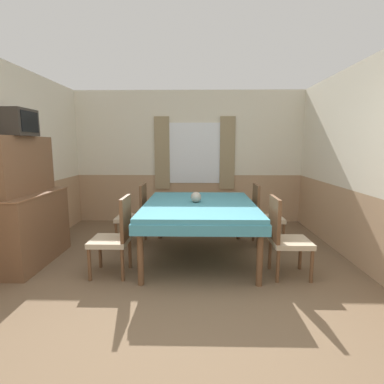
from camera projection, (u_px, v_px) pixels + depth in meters
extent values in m
plane|color=brown|center=(176.00, 328.00, 2.56)|extent=(16.00, 16.00, 0.00)
cube|color=silver|center=(189.00, 133.00, 5.91)|extent=(4.87, 0.05, 1.65)
cube|color=tan|center=(189.00, 198.00, 6.11)|extent=(4.87, 0.05, 0.95)
cube|color=white|center=(195.00, 153.00, 5.93)|extent=(1.11, 0.01, 1.19)
cube|color=#998460|center=(162.00, 153.00, 5.93)|extent=(0.29, 0.03, 1.42)
cube|color=#998460|center=(227.00, 153.00, 5.90)|extent=(0.29, 0.03, 1.42)
cube|color=silver|center=(21.00, 128.00, 4.13)|extent=(0.05, 4.05, 1.65)
cube|color=tan|center=(29.00, 220.00, 4.33)|extent=(0.05, 4.05, 0.95)
cube|color=silver|center=(352.00, 128.00, 4.04)|extent=(0.05, 4.05, 1.65)
cube|color=tan|center=(344.00, 222.00, 4.24)|extent=(0.05, 4.05, 0.95)
cube|color=teal|center=(200.00, 205.00, 4.06)|extent=(1.47, 1.85, 0.06)
cube|color=teal|center=(200.00, 212.00, 4.08)|extent=(1.50, 1.88, 0.12)
cylinder|color=brown|center=(140.00, 254.00, 3.30)|extent=(0.07, 0.07, 0.71)
cylinder|color=brown|center=(260.00, 255.00, 3.27)|extent=(0.07, 0.07, 0.71)
cylinder|color=brown|center=(160.00, 218.00, 4.97)|extent=(0.07, 0.07, 0.71)
cylinder|color=brown|center=(239.00, 218.00, 4.94)|extent=(0.07, 0.07, 0.71)
cylinder|color=brown|center=(116.00, 235.00, 4.54)|extent=(0.04, 0.04, 0.38)
cylinder|color=brown|center=(123.00, 228.00, 4.92)|extent=(0.04, 0.04, 0.38)
cylinder|color=brown|center=(141.00, 235.00, 4.54)|extent=(0.04, 0.04, 0.38)
cylinder|color=brown|center=(146.00, 228.00, 4.91)|extent=(0.04, 0.04, 0.38)
cube|color=tan|center=(131.00, 218.00, 4.69)|extent=(0.44, 0.44, 0.06)
cube|color=brown|center=(143.00, 200.00, 4.65)|extent=(0.04, 0.42, 0.51)
cylinder|color=brown|center=(89.00, 265.00, 3.42)|extent=(0.04, 0.04, 0.38)
cylinder|color=brown|center=(100.00, 253.00, 3.80)|extent=(0.04, 0.04, 0.38)
cylinder|color=brown|center=(122.00, 265.00, 3.42)|extent=(0.04, 0.04, 0.38)
cylinder|color=brown|center=(130.00, 253.00, 3.79)|extent=(0.04, 0.04, 0.38)
cube|color=tan|center=(110.00, 241.00, 3.57)|extent=(0.44, 0.44, 0.06)
cube|color=brown|center=(126.00, 218.00, 3.53)|extent=(0.04, 0.42, 0.51)
cylinder|color=brown|center=(277.00, 229.00, 4.87)|extent=(0.04, 0.04, 0.38)
cylinder|color=brown|center=(283.00, 236.00, 4.49)|extent=(0.04, 0.04, 0.38)
cylinder|color=brown|center=(253.00, 229.00, 4.88)|extent=(0.04, 0.04, 0.38)
cylinder|color=brown|center=(258.00, 236.00, 4.50)|extent=(0.04, 0.04, 0.38)
cube|color=tan|center=(268.00, 219.00, 4.65)|extent=(0.44, 0.44, 0.06)
cube|color=brown|center=(256.00, 201.00, 4.61)|extent=(0.04, 0.42, 0.51)
cylinder|color=brown|center=(300.00, 254.00, 3.75)|extent=(0.04, 0.04, 0.38)
cylinder|color=brown|center=(312.00, 267.00, 3.37)|extent=(0.04, 0.04, 0.38)
cylinder|color=brown|center=(270.00, 254.00, 3.76)|extent=(0.04, 0.04, 0.38)
cylinder|color=brown|center=(278.00, 266.00, 3.38)|extent=(0.04, 0.04, 0.38)
cube|color=tan|center=(291.00, 242.00, 3.53)|extent=(0.44, 0.44, 0.06)
cube|color=brown|center=(275.00, 219.00, 3.49)|extent=(0.04, 0.42, 0.51)
cube|color=brown|center=(32.00, 228.00, 3.92)|extent=(0.44, 1.25, 0.93)
cube|color=#8C5F3F|center=(29.00, 194.00, 3.85)|extent=(0.46, 1.27, 0.02)
cube|color=brown|center=(22.00, 165.00, 3.80)|extent=(0.24, 1.12, 0.72)
cube|color=#2D2823|center=(18.00, 122.00, 3.61)|extent=(0.28, 0.44, 0.32)
cube|color=black|center=(30.00, 122.00, 3.61)|extent=(0.01, 0.36, 0.25)
sphere|color=#A39989|center=(196.00, 197.00, 4.09)|extent=(0.15, 0.15, 0.15)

